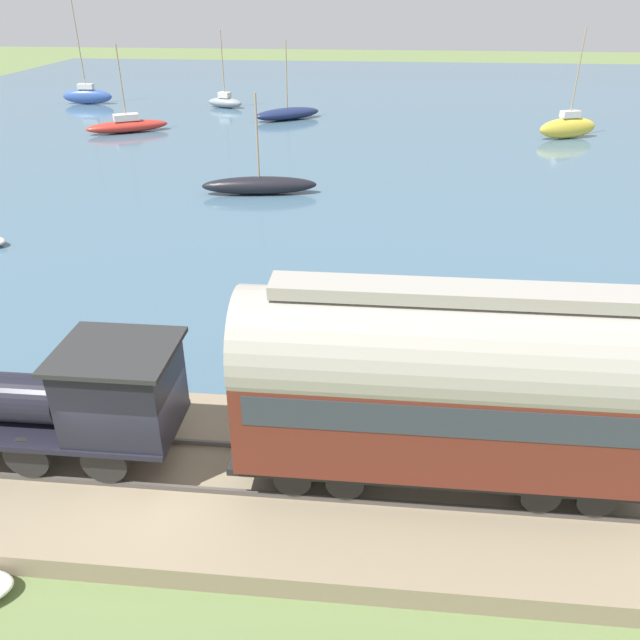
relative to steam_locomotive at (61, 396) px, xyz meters
The scene contains 12 objects.
ground_plane 2.78m from the steam_locomotive, 104.06° to the right, with size 200.00×200.00×0.00m, color #607542.
harbor_water 43.07m from the steam_locomotive, ahead, with size 80.00×80.00×0.01m.
rail_embankment 2.56m from the steam_locomotive, 90.00° to the right, with size 5.36×56.00×0.61m.
steam_locomotive is the anchor object (origin of this frame).
passenger_coach 7.86m from the steam_locomotive, 90.00° to the right, with size 2.28×8.36×4.41m.
sailboat_blue 50.55m from the steam_locomotive, 23.41° to the left, with size 1.22×4.50×8.75m.
sailboat_red 37.13m from the steam_locomotive, 19.08° to the left, with size 4.10×5.78×5.96m.
sailboat_navy 40.95m from the steam_locomotive, ahead, with size 4.51×5.54×5.81m.
sailboat_yellow 40.91m from the steam_locomotive, 28.11° to the right, with size 2.57×4.47×7.10m.
sailboat_black 21.17m from the steam_locomotive, ahead, with size 1.97×6.01×5.00m.
sailboat_gray 46.36m from the steam_locomotive, ahead, with size 2.09×3.43×6.19m.
rowboat_off_pier 11.76m from the steam_locomotive, 55.63° to the right, with size 2.11×2.06×0.32m.
Camera 1 is at (-9.55, -4.64, 9.69)m, focal length 35.00 mm.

